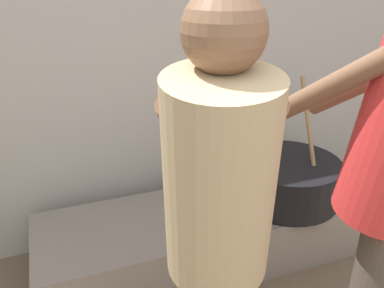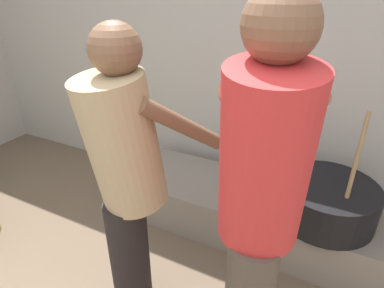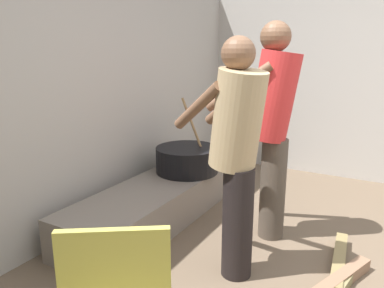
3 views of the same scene
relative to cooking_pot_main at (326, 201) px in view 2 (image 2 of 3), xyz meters
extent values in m
cube|color=#ADA8A0|center=(-0.92, 0.57, 0.62)|extent=(5.48, 0.20, 2.16)
cube|color=slate|center=(-0.44, 0.05, -0.29)|extent=(1.95, 0.60, 0.33)
cylinder|color=black|center=(0.00, 0.00, 0.00)|extent=(0.59, 0.59, 0.24)
cylinder|color=#937047|center=(0.10, 0.00, 0.32)|extent=(0.04, 0.26, 0.51)
cylinder|color=red|center=(-0.22, -0.88, 0.68)|extent=(0.38, 0.45, 0.69)
sphere|color=brown|center=(-0.22, -0.87, 1.10)|extent=(0.22, 0.22, 0.22)
cylinder|color=brown|center=(-0.15, -0.61, 0.75)|extent=(0.18, 0.49, 0.37)
cylinder|color=brown|center=(-0.41, -0.67, 0.75)|extent=(0.18, 0.49, 0.37)
cylinder|color=black|center=(-0.85, -0.88, -0.08)|extent=(0.20, 0.20, 0.74)
cylinder|color=tan|center=(-0.83, -0.85, 0.59)|extent=(0.43, 0.47, 0.64)
sphere|color=brown|center=(-0.83, -0.84, 0.98)|extent=(0.21, 0.21, 0.21)
cylinder|color=brown|center=(-0.62, -0.70, 0.66)|extent=(0.25, 0.45, 0.35)
cylinder|color=brown|center=(-0.87, -0.59, 0.66)|extent=(0.25, 0.45, 0.35)
camera|label=1|loc=(-1.24, -1.70, 1.12)|focal=37.42mm
camera|label=2|loc=(-0.03, -1.81, 1.20)|focal=29.84mm
camera|label=3|loc=(-2.87, -1.70, 0.98)|focal=34.07mm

